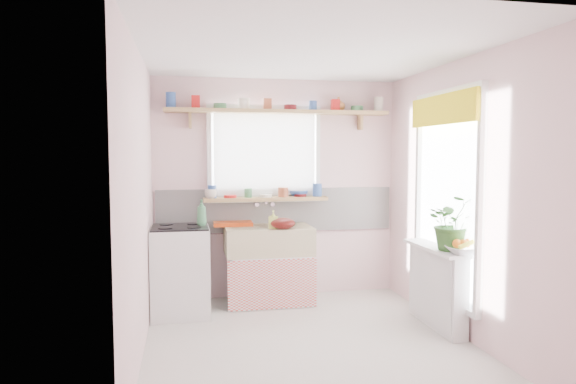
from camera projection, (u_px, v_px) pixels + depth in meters
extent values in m
plane|color=beige|center=(309.00, 344.00, 4.46)|extent=(3.20, 3.20, 0.00)
plane|color=white|center=(310.00, 52.00, 4.28)|extent=(3.20, 3.20, 0.00)
plane|color=beige|center=(277.00, 188.00, 5.93)|extent=(2.80, 0.00, 2.80)
plane|color=beige|center=(379.00, 227.00, 2.80)|extent=(2.80, 0.00, 2.80)
plane|color=beige|center=(140.00, 204.00, 4.10)|extent=(0.00, 3.20, 3.20)
plane|color=beige|center=(460.00, 198.00, 4.64)|extent=(0.00, 3.20, 3.20)
cube|color=white|center=(277.00, 210.00, 5.94)|extent=(2.74, 0.03, 0.50)
cube|color=pink|center=(277.00, 227.00, 5.95)|extent=(2.74, 0.02, 0.12)
cube|color=white|center=(264.00, 154.00, 5.87)|extent=(1.20, 0.01, 1.00)
cube|color=white|center=(265.00, 154.00, 5.81)|extent=(1.15, 0.02, 0.95)
cube|color=white|center=(448.00, 196.00, 4.84)|extent=(0.01, 1.10, 1.90)
cube|color=yellow|center=(442.00, 110.00, 4.76)|extent=(0.03, 1.20, 0.28)
cube|color=white|center=(269.00, 278.00, 5.68)|extent=(0.85, 0.55, 0.55)
cube|color=#DF4741|center=(273.00, 284.00, 5.41)|extent=(0.95, 0.02, 0.53)
cube|color=beige|center=(268.00, 240.00, 5.65)|extent=(0.95, 0.55, 0.30)
cylinder|color=silver|center=(265.00, 202.00, 5.87)|extent=(0.03, 0.22, 0.03)
cube|color=white|center=(181.00, 271.00, 5.24)|extent=(0.58, 0.58, 0.90)
cube|color=black|center=(180.00, 227.00, 5.21)|extent=(0.56, 0.56, 0.02)
cylinder|color=black|center=(165.00, 228.00, 5.04)|extent=(0.14, 0.14, 0.01)
cylinder|color=black|center=(194.00, 227.00, 5.10)|extent=(0.14, 0.14, 0.01)
cylinder|color=black|center=(166.00, 224.00, 5.32)|extent=(0.14, 0.14, 0.01)
cylinder|color=black|center=(194.00, 224.00, 5.37)|extent=(0.14, 0.14, 0.01)
cube|color=white|center=(437.00, 288.00, 4.88)|extent=(0.15, 0.90, 0.75)
cube|color=white|center=(435.00, 248.00, 4.85)|extent=(0.22, 0.95, 0.03)
cube|color=tan|center=(266.00, 199.00, 5.80)|extent=(1.40, 0.22, 0.04)
cube|color=tan|center=(279.00, 112.00, 5.74)|extent=(2.52, 0.24, 0.04)
cylinder|color=#3359A5|center=(171.00, 103.00, 5.51)|extent=(0.11, 0.11, 0.12)
cylinder|color=red|center=(196.00, 103.00, 5.56)|extent=(0.11, 0.11, 0.12)
cylinder|color=#3F7F4C|center=(220.00, 106.00, 5.61)|extent=(0.11, 0.11, 0.06)
cylinder|color=silver|center=(244.00, 104.00, 5.66)|extent=(0.11, 0.11, 0.12)
cylinder|color=#A55133|center=(267.00, 104.00, 5.71)|extent=(0.11, 0.11, 0.12)
cylinder|color=#590F14|center=(290.00, 107.00, 5.76)|extent=(0.11, 0.11, 0.06)
cylinder|color=#3359A5|center=(313.00, 105.00, 5.81)|extent=(0.11, 0.11, 0.12)
cylinder|color=red|center=(335.00, 106.00, 5.86)|extent=(0.11, 0.11, 0.12)
cylinder|color=#3F7F4C|center=(357.00, 109.00, 5.92)|extent=(0.11, 0.11, 0.06)
cylinder|color=silver|center=(379.00, 106.00, 5.97)|extent=(0.11, 0.11, 0.12)
cylinder|color=#3359A5|center=(210.00, 193.00, 5.67)|extent=(0.11, 0.11, 0.12)
cylinder|color=red|center=(229.00, 192.00, 5.71)|extent=(0.11, 0.11, 0.12)
cylinder|color=#3F7F4C|center=(248.00, 195.00, 5.75)|extent=(0.11, 0.11, 0.06)
cylinder|color=silver|center=(266.00, 192.00, 5.79)|extent=(0.11, 0.11, 0.12)
cylinder|color=#A55133|center=(284.00, 192.00, 5.83)|extent=(0.11, 0.11, 0.12)
cylinder|color=#590F14|center=(301.00, 194.00, 5.87)|extent=(0.11, 0.11, 0.06)
cylinder|color=#3359A5|center=(319.00, 191.00, 5.91)|extent=(0.11, 0.11, 0.12)
cube|color=#D34412|center=(233.00, 223.00, 5.76)|extent=(0.43, 0.33, 0.04)
ellipsoid|color=#53110E|center=(283.00, 223.00, 5.47)|extent=(0.28, 0.28, 0.12)
imported|color=#2E5923|center=(453.00, 223.00, 4.63)|extent=(0.54, 0.49, 0.51)
imported|color=silver|center=(463.00, 250.00, 4.47)|extent=(0.29, 0.29, 0.07)
imported|color=#2D692A|center=(448.00, 237.00, 4.72)|extent=(0.14, 0.12, 0.23)
imported|color=#D4E967|center=(273.00, 220.00, 5.48)|extent=(0.11, 0.12, 0.20)
imported|color=silver|center=(211.00, 194.00, 5.61)|extent=(0.16, 0.16, 0.11)
imported|color=#3258A4|center=(298.00, 193.00, 5.93)|extent=(0.27, 0.27, 0.07)
imported|color=#B06C36|center=(338.00, 104.00, 5.93)|extent=(0.20, 0.20, 0.16)
imported|color=#468C5B|center=(202.00, 212.00, 5.28)|extent=(0.11, 0.11, 0.27)
sphere|color=orange|center=(463.00, 244.00, 4.46)|extent=(0.08, 0.08, 0.08)
sphere|color=orange|center=(468.00, 243.00, 4.50)|extent=(0.08, 0.08, 0.08)
sphere|color=orange|center=(457.00, 244.00, 4.47)|extent=(0.08, 0.08, 0.08)
cylinder|color=yellow|center=(469.00, 244.00, 4.42)|extent=(0.18, 0.04, 0.10)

